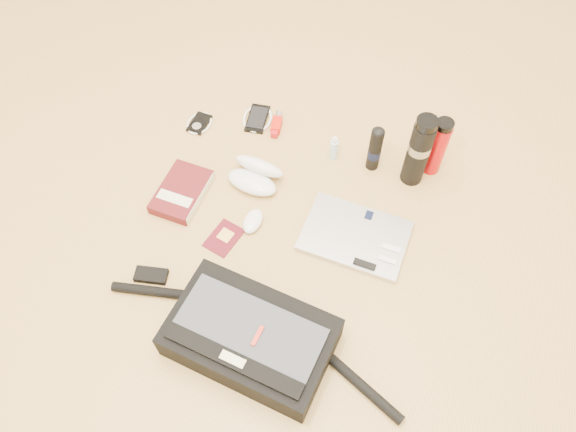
{
  "coord_description": "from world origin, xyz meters",
  "views": [
    {
      "loc": [
        0.25,
        -0.77,
        1.48
      ],
      "look_at": [
        -0.02,
        0.1,
        0.06
      ],
      "focal_mm": 35.0,
      "sensor_mm": 36.0,
      "label": 1
    }
  ],
  "objects_px": {
    "laptop": "(355,236)",
    "book": "(182,192)",
    "messenger_bag": "(250,337)",
    "thermos_red": "(437,147)",
    "thermos_black": "(419,151)"
  },
  "relations": [
    {
      "from": "messenger_bag",
      "to": "book",
      "type": "bearing_deg",
      "value": 140.77
    },
    {
      "from": "thermos_black",
      "to": "laptop",
      "type": "bearing_deg",
      "value": -113.05
    },
    {
      "from": "laptop",
      "to": "book",
      "type": "height_order",
      "value": "book"
    },
    {
      "from": "messenger_bag",
      "to": "book",
      "type": "xyz_separation_m",
      "value": [
        -0.37,
        0.4,
        -0.04
      ]
    },
    {
      "from": "laptop",
      "to": "thermos_red",
      "type": "bearing_deg",
      "value": 66.63
    },
    {
      "from": "laptop",
      "to": "thermos_red",
      "type": "relative_size",
      "value": 1.46
    },
    {
      "from": "laptop",
      "to": "book",
      "type": "distance_m",
      "value": 0.57
    },
    {
      "from": "laptop",
      "to": "thermos_red",
      "type": "xyz_separation_m",
      "value": [
        0.17,
        0.34,
        0.1
      ]
    },
    {
      "from": "laptop",
      "to": "thermos_red",
      "type": "height_order",
      "value": "thermos_red"
    },
    {
      "from": "laptop",
      "to": "thermos_black",
      "type": "relative_size",
      "value": 1.19
    },
    {
      "from": "book",
      "to": "thermos_red",
      "type": "bearing_deg",
      "value": 28.96
    },
    {
      "from": "messenger_bag",
      "to": "thermos_red",
      "type": "relative_size",
      "value": 3.92
    },
    {
      "from": "thermos_red",
      "to": "laptop",
      "type": "bearing_deg",
      "value": -117.23
    },
    {
      "from": "thermos_black",
      "to": "thermos_red",
      "type": "distance_m",
      "value": 0.08
    },
    {
      "from": "book",
      "to": "thermos_black",
      "type": "bearing_deg",
      "value": 26.76
    }
  ]
}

